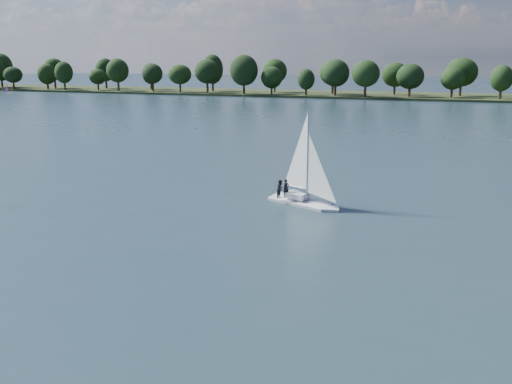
# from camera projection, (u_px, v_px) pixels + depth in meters

# --- Properties ---
(ground) EXTENTS (700.00, 700.00, 0.00)m
(ground) POSITION_uv_depth(u_px,v_px,m) (364.00, 134.00, 111.26)
(ground) COLOR #233342
(ground) RESTS_ON ground
(far_shore) EXTENTS (660.00, 40.00, 1.50)m
(far_shore) POSITION_uv_depth(u_px,v_px,m) (412.00, 97.00, 213.97)
(far_shore) COLOR black
(far_shore) RESTS_ON ground
(sailboat) EXTENTS (7.79, 5.00, 9.97)m
(sailboat) POSITION_uv_depth(u_px,v_px,m) (301.00, 177.00, 57.22)
(sailboat) COLOR silver
(sailboat) RESTS_ON ground
(dinghy_pink) EXTENTS (3.04, 2.20, 4.54)m
(dinghy_pink) POSITION_uv_depth(u_px,v_px,m) (8.00, 91.00, 233.17)
(dinghy_pink) COLOR white
(dinghy_pink) RESTS_ON ground
(treeline) EXTENTS (563.21, 74.05, 18.33)m
(treeline) POSITION_uv_depth(u_px,v_px,m) (395.00, 75.00, 210.38)
(treeline) COLOR black
(treeline) RESTS_ON ground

